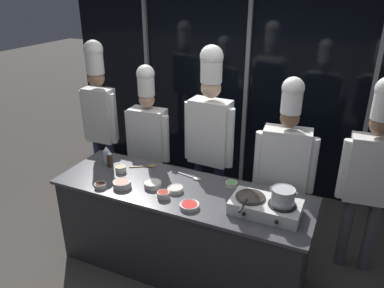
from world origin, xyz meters
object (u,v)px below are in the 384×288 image
(prep_bowl_chili_flakes, at_px, (163,194))
(chef_head, at_px, (99,108))
(prep_bowl_ginger, at_px, (121,169))
(prep_bowl_rice, at_px, (153,184))
(prep_bowl_scallions, at_px, (231,184))
(chef_line, at_px, (210,128))
(portable_stove, at_px, (265,207))
(serving_spoon_slotted, at_px, (149,166))
(prep_bowl_shrimp, at_px, (122,184))
(stock_pot, at_px, (283,196))
(serving_spoon_solid, at_px, (194,178))
(frying_pan, at_px, (251,194))
(prep_bowl_onion, at_px, (175,189))
(chef_apprentice, at_px, (372,167))
(prep_bowl_bell_pepper, at_px, (189,205))
(chef_pastry, at_px, (285,159))
(chef_sous, at_px, (148,133))
(squeeze_bottle_soy, at_px, (110,159))
(prep_bowl_soy_glaze, at_px, (100,185))
(squeeze_bottle_clear, at_px, (107,155))

(prep_bowl_chili_flakes, height_order, chef_head, chef_head)
(prep_bowl_ginger, xyz_separation_m, prep_bowl_rice, (0.44, -0.13, -0.00))
(prep_bowl_scallions, bearing_deg, chef_line, 131.19)
(prep_bowl_ginger, bearing_deg, portable_stove, -4.00)
(serving_spoon_slotted, relative_size, chef_line, 0.12)
(prep_bowl_shrimp, xyz_separation_m, prep_bowl_ginger, (-0.18, 0.24, -0.00))
(prep_bowl_rice, bearing_deg, chef_line, 72.44)
(stock_pot, distance_m, prep_bowl_ginger, 1.63)
(portable_stove, xyz_separation_m, serving_spoon_solid, (-0.77, 0.28, -0.05))
(portable_stove, xyz_separation_m, frying_pan, (-0.13, -0.00, 0.09))
(prep_bowl_rice, bearing_deg, prep_bowl_shrimp, -155.30)
(prep_bowl_onion, distance_m, prep_bowl_scallions, 0.52)
(frying_pan, xyz_separation_m, chef_head, (-2.13, 0.82, 0.20))
(chef_apprentice, bearing_deg, serving_spoon_solid, 11.57)
(prep_bowl_scallions, bearing_deg, prep_bowl_bell_pepper, -112.52)
(prep_bowl_chili_flakes, xyz_separation_m, prep_bowl_rice, (-0.18, 0.12, -0.00))
(prep_bowl_chili_flakes, bearing_deg, chef_pastry, 45.42)
(frying_pan, xyz_separation_m, chef_sous, (-1.44, 0.79, 0.01))
(prep_bowl_bell_pepper, distance_m, chef_head, 1.97)
(portable_stove, xyz_separation_m, stock_pot, (0.13, 0.00, 0.13))
(squeeze_bottle_soy, distance_m, prep_bowl_shrimp, 0.46)
(portable_stove, distance_m, chef_line, 1.14)
(prep_bowl_scallions, xyz_separation_m, prep_bowl_ginger, (-1.09, -0.19, 0.01))
(chef_line, bearing_deg, prep_bowl_bell_pepper, 105.05)
(serving_spoon_solid, distance_m, chef_pastry, 0.90)
(prep_bowl_bell_pepper, height_order, chef_sous, chef_sous)
(prep_bowl_bell_pepper, relative_size, prep_bowl_ginger, 1.56)
(serving_spoon_slotted, bearing_deg, portable_stove, -13.61)
(portable_stove, relative_size, prep_bowl_ginger, 5.27)
(prep_bowl_soy_glaze, height_order, chef_pastry, chef_pastry)
(prep_bowl_chili_flakes, bearing_deg, prep_bowl_onion, 71.86)
(prep_bowl_rice, bearing_deg, prep_bowl_ginger, 163.98)
(prep_bowl_shrimp, relative_size, chef_apprentice, 0.09)
(squeeze_bottle_clear, relative_size, prep_bowl_ginger, 1.73)
(prep_bowl_scallions, bearing_deg, squeeze_bottle_clear, -176.39)
(stock_pot, height_order, prep_bowl_onion, stock_pot)
(squeeze_bottle_clear, distance_m, squeeze_bottle_soy, 0.10)
(prep_bowl_rice, bearing_deg, frying_pan, 1.11)
(stock_pot, height_order, prep_bowl_ginger, stock_pot)
(prep_bowl_rice, distance_m, chef_pastry, 1.30)
(stock_pot, relative_size, chef_head, 0.11)
(prep_bowl_bell_pepper, xyz_separation_m, chef_head, (-1.66, 1.01, 0.32))
(frying_pan, xyz_separation_m, prep_bowl_ginger, (-1.36, 0.11, -0.11))
(serving_spoon_solid, relative_size, chef_apprentice, 0.14)
(prep_bowl_chili_flakes, xyz_separation_m, prep_bowl_scallions, (0.48, 0.44, -0.01))
(serving_spoon_solid, bearing_deg, chef_pastry, 30.78)
(prep_bowl_bell_pepper, relative_size, chef_apprentice, 0.09)
(serving_spoon_slotted, height_order, chef_apprentice, chef_apprentice)
(chef_pastry, bearing_deg, prep_bowl_onion, 35.74)
(prep_bowl_rice, bearing_deg, chef_pastry, 35.88)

